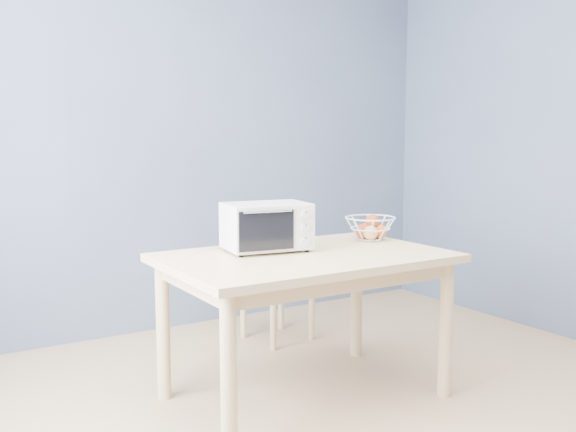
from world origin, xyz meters
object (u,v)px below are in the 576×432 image
dining_table (305,274)px  dining_chair (274,279)px  fruit_basket (370,228)px  toaster_oven (263,226)px

dining_table → dining_chair: bearing=68.5°
dining_table → fruit_basket: size_ratio=4.10×
dining_table → toaster_oven: toaster_oven is taller
toaster_oven → fruit_basket: bearing=7.3°
toaster_oven → dining_chair: bearing=64.7°
dining_table → fruit_basket: (0.55, 0.16, 0.17)m
dining_table → dining_chair: dining_chair is taller
dining_table → toaster_oven: bearing=128.2°
toaster_oven → dining_chair: 1.03m
toaster_oven → fruit_basket: size_ratio=1.34×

